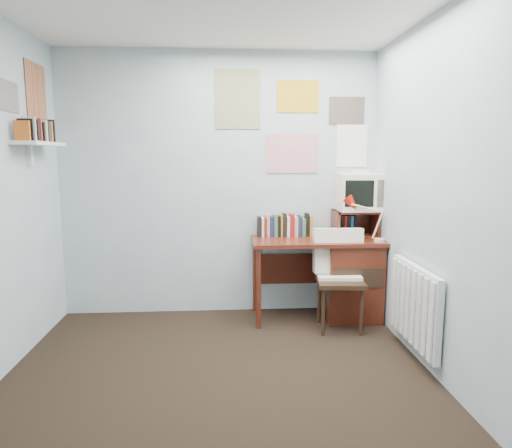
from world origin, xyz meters
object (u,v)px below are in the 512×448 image
(desk, at_px, (344,275))
(desk_chair, at_px, (340,282))
(wall_shelf, at_px, (39,144))
(tv_riser, at_px, (355,223))
(desk_lamp, at_px, (380,222))
(radiator, at_px, (415,305))
(crt_tv, at_px, (359,190))

(desk, bearing_deg, desk_chair, -111.32)
(desk, relative_size, wall_shelf, 1.94)
(desk_chair, height_order, tv_riser, tv_riser)
(wall_shelf, bearing_deg, desk_lamp, 4.35)
(desk_lamp, distance_m, tv_riser, 0.32)
(desk, distance_m, radiator, 0.97)
(desk_lamp, xyz_separation_m, radiator, (0.02, -0.77, -0.52))
(desk, height_order, tv_riser, tv_riser)
(desk_lamp, bearing_deg, desk, 131.22)
(radiator, bearing_deg, desk_lamp, 91.50)
(desk_lamp, bearing_deg, wall_shelf, 166.95)
(desk_chair, relative_size, radiator, 1.07)
(crt_tv, height_order, wall_shelf, wall_shelf)
(desk, height_order, desk_lamp, desk_lamp)
(desk_chair, relative_size, crt_tv, 2.15)
(crt_tv, height_order, radiator, crt_tv)
(desk, relative_size, tv_riser, 3.00)
(desk_chair, bearing_deg, desk_lamp, 24.86)
(desk_lamp, bearing_deg, desk_chair, -177.42)
(radiator, bearing_deg, tv_riser, 99.28)
(desk_chair, bearing_deg, tv_riser, 65.11)
(wall_shelf, bearing_deg, tv_riser, 10.32)
(wall_shelf, bearing_deg, crt_tv, 10.59)
(desk_chair, distance_m, crt_tv, 0.93)
(desk_lamp, distance_m, radiator, 0.93)
(crt_tv, xyz_separation_m, radiator, (0.13, -1.06, -0.78))
(desk, xyz_separation_m, radiator, (0.29, -0.93, 0.01))
(radiator, bearing_deg, desk_chair, 123.10)
(desk, distance_m, desk_lamp, 0.62)
(radiator, xyz_separation_m, wall_shelf, (-2.86, 0.55, 1.20))
(desk, relative_size, desk_chair, 1.40)
(desk, bearing_deg, wall_shelf, -171.60)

